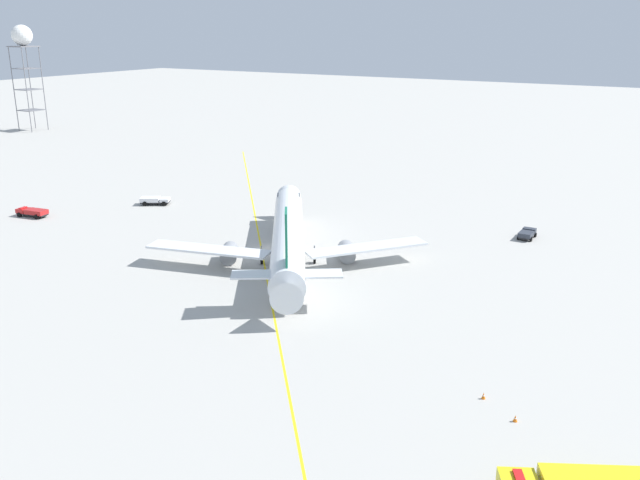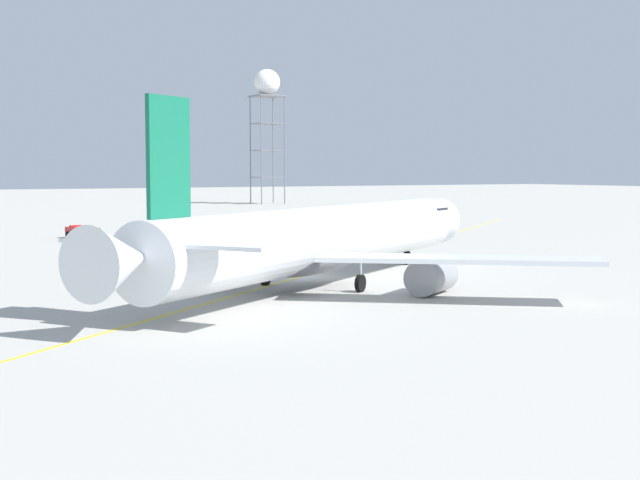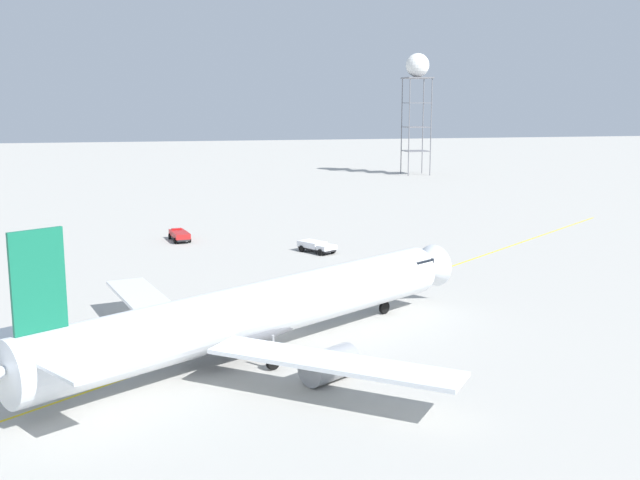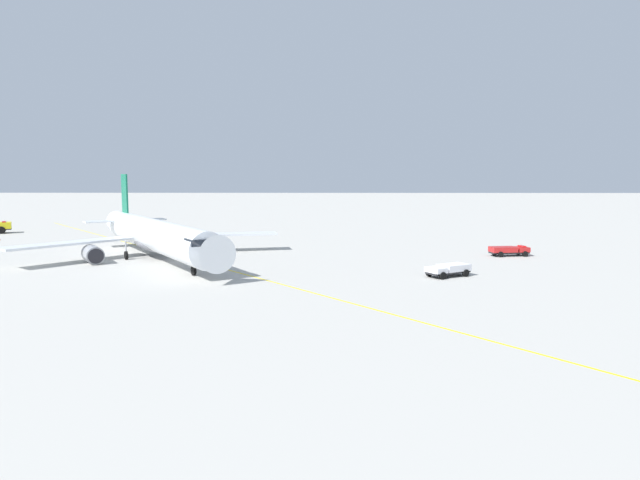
{
  "view_description": "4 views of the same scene",
  "coord_description": "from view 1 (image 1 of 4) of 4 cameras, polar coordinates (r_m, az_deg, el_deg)",
  "views": [
    {
      "loc": [
        51.56,
        -72.87,
        29.88
      ],
      "look_at": [
        7.1,
        2.52,
        2.03
      ],
      "focal_mm": 38.17,
      "sensor_mm": 36.0,
      "label": 1
    },
    {
      "loc": [
        54.59,
        -30.06,
        7.6
      ],
      "look_at": [
        2.3,
        -0.44,
        2.81
      ],
      "focal_mm": 49.7,
      "sensor_mm": 36.0,
      "label": 2
    },
    {
      "loc": [
        57.67,
        -9.01,
        18.21
      ],
      "look_at": [
        -17.17,
        8.2,
        4.16
      ],
      "focal_mm": 42.69,
      "sensor_mm": 36.0,
      "label": 3
    },
    {
      "loc": [
        -18.04,
        71.22,
        10.81
      ],
      "look_at": [
        -17.17,
        8.2,
        3.65
      ],
      "focal_mm": 31.49,
      "sensor_mm": 36.0,
      "label": 4
    }
  ],
  "objects": [
    {
      "name": "airliner_main",
      "position": [
        89.39,
        -2.71,
        0.12
      ],
      "size": [
        31.63,
        38.84,
        11.17
      ],
      "rotation": [
        0.0,
        0.0,
        2.14
      ],
      "color": "silver",
      "rests_on": "ground_plane"
    },
    {
      "name": "baggage_truck_truck",
      "position": [
        103.68,
        16.97,
        0.52
      ],
      "size": [
        2.12,
        3.69,
        1.22
      ],
      "rotation": [
        0.0,
        0.0,
        1.56
      ],
      "color": "#232326",
      "rests_on": "ground_plane"
    },
    {
      "name": "safety_cone_near",
      "position": [
        59.78,
        13.55,
        -12.58
      ],
      "size": [
        0.36,
        0.36,
        0.55
      ],
      "color": "orange",
      "rests_on": "ground_plane"
    },
    {
      "name": "pushback_tug_truck",
      "position": [
        121.33,
        -13.71,
        3.27
      ],
      "size": [
        5.32,
        4.37,
        1.3
      ],
      "rotation": [
        0.0,
        0.0,
        0.54
      ],
      "color": "#232326",
      "rests_on": "ground_plane"
    },
    {
      "name": "ground_plane",
      "position": [
        94.14,
        -4.51,
        -0.92
      ],
      "size": [
        600.0,
        600.0,
        0.0
      ],
      "primitive_type": "plane",
      "color": "#ADAAA3"
    },
    {
      "name": "ops_pickup_truck",
      "position": [
        119.85,
        -22.99,
        2.18
      ],
      "size": [
        5.46,
        2.82,
        1.41
      ],
      "rotation": [
        0.0,
        0.0,
        3.3
      ],
      "color": "#232326",
      "rests_on": "ground_plane"
    },
    {
      "name": "taxiway_centreline",
      "position": [
        95.52,
        -4.96,
        -0.65
      ],
      "size": [
        95.07,
        118.92,
        0.01
      ],
      "rotation": [
        0.0,
        0.0,
        2.24
      ],
      "color": "yellow",
      "rests_on": "ground_plane"
    },
    {
      "name": "safety_cone_mid",
      "position": [
        57.39,
        16.06,
        -14.18
      ],
      "size": [
        0.36,
        0.36,
        0.55
      ],
      "color": "orange",
      "rests_on": "ground_plane"
    },
    {
      "name": "radar_tower",
      "position": [
        217.95,
        -23.67,
        15.02
      ],
      "size": [
        6.48,
        6.48,
        29.76
      ],
      "color": "slate",
      "rests_on": "ground_plane"
    }
  ]
}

